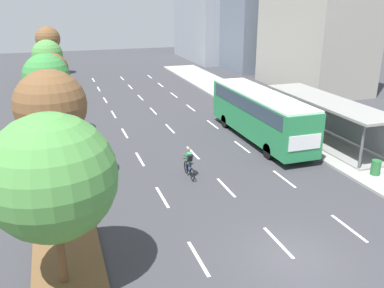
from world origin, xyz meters
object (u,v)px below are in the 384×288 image
object	(u,v)px
cyclist	(189,164)
bus_shelter	(328,116)
median_tree_nearest	(52,178)
median_tree_farthest	(48,39)
trash_bin	(376,167)
median_tree_fifth	(47,55)
median_tree_third	(46,77)
median_tree_fourth	(52,69)
bus	(260,111)
median_tree_second	(50,106)

from	to	relation	value
cyclist	bus_shelter	bearing A→B (deg)	13.79
median_tree_nearest	median_tree_farthest	world-z (taller)	median_tree_nearest
bus_shelter	trash_bin	world-z (taller)	bus_shelter
median_tree_nearest	median_tree_fifth	bearing A→B (deg)	89.94
median_tree_third	median_tree_farthest	xyz separation A→B (m)	(0.32, 26.13, 0.24)
median_tree_nearest	trash_bin	distance (m)	17.74
median_tree_fourth	median_tree_farthest	bearing A→B (deg)	90.34
cyclist	median_tree_fourth	xyz separation A→B (m)	(-6.71, 18.74, 2.65)
median_tree_third	median_tree_fifth	xyz separation A→B (m)	(0.11, 17.42, -0.68)
median_tree_fourth	trash_bin	bearing A→B (deg)	-53.14
median_tree_farthest	median_tree_fourth	bearing A→B (deg)	-89.66
cyclist	median_tree_fourth	bearing A→B (deg)	109.70
bus	trash_bin	bearing A→B (deg)	-67.96
cyclist	median_tree_fifth	bearing A→B (deg)	104.33
median_tree_nearest	median_tree_third	distance (m)	17.42
cyclist	median_tree_nearest	distance (m)	10.74
bus	median_tree_nearest	bearing A→B (deg)	-138.97
bus	trash_bin	distance (m)	8.66
cyclist	median_tree_third	size ratio (longest dim) A/B	0.31
median_tree_fourth	median_tree_second	bearing A→B (deg)	-90.83
median_tree_third	trash_bin	distance (m)	21.96
bus	cyclist	distance (m)	8.16
cyclist	median_tree_fifth	world-z (taller)	median_tree_fifth
median_tree_second	median_tree_farthest	bearing A→B (deg)	89.75
median_tree_farthest	bus	bearing A→B (deg)	-66.92
bus_shelter	median_tree_farthest	bearing A→B (deg)	117.93
median_tree_fourth	median_tree_fifth	xyz separation A→B (m)	(-0.30, 8.71, 0.20)
bus_shelter	median_tree_nearest	bearing A→B (deg)	-150.75
bus_shelter	bus	distance (m)	4.67
cyclist	median_tree_third	world-z (taller)	median_tree_third
bus	median_tree_second	distance (m)	14.19
cyclist	bus	bearing A→B (deg)	34.29
cyclist	median_tree_nearest	bearing A→B (deg)	-133.65
median_tree_fourth	cyclist	bearing A→B (deg)	-70.30
median_tree_second	median_tree_fifth	xyz separation A→B (m)	(-0.05, 26.13, -0.72)
bus	median_tree_farthest	xyz separation A→B (m)	(-13.47, 31.62, 2.49)
bus_shelter	median_tree_second	distance (m)	18.13
median_tree_second	median_tree_fourth	distance (m)	17.45
bus	median_tree_fifth	world-z (taller)	median_tree_fifth
median_tree_fifth	median_tree_nearest	bearing A→B (deg)	-90.06
bus_shelter	median_tree_third	xyz separation A→B (m)	(-18.07, 7.35, 2.45)
bus	bus_shelter	bearing A→B (deg)	-23.47
median_tree_fifth	median_tree_farthest	world-z (taller)	median_tree_farthest
trash_bin	median_tree_fourth	bearing A→B (deg)	126.86
cyclist	trash_bin	xyz separation A→B (m)	(9.86, -3.36, -0.22)
median_tree_second	median_tree_third	size ratio (longest dim) A/B	1.05
median_tree_fifth	median_tree_fourth	bearing A→B (deg)	-88.00
cyclist	trash_bin	distance (m)	10.42
bus	median_tree_nearest	xyz separation A→B (m)	(-13.71, -11.93, 2.03)
bus_shelter	median_tree_third	world-z (taller)	median_tree_third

